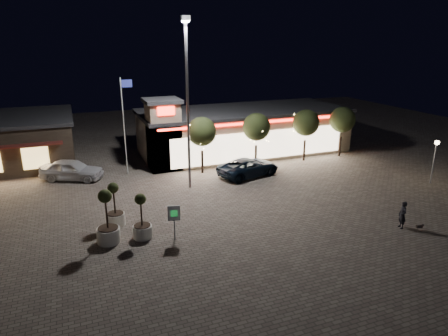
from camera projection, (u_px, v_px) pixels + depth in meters
name	position (u px, v px, depth m)	size (l,w,h in m)	color
ground	(196.00, 238.00, 22.88)	(90.00, 90.00, 0.00)	#665C53
retail_building	(240.00, 131.00, 39.49)	(20.40, 8.40, 6.10)	tan
floodlight_pole	(187.00, 95.00, 28.49)	(0.60, 0.40, 12.38)	gray
flagpole	(125.00, 118.00, 32.28)	(0.95, 0.10, 8.00)	white
lamp_post_east	(435.00, 153.00, 30.78)	(0.36, 0.36, 3.48)	gray
string_tree_a	(202.00, 132.00, 32.91)	(2.42, 2.42, 4.79)	#332319
string_tree_b	(256.00, 127.00, 34.63)	(2.42, 2.42, 4.79)	#332319
string_tree_c	(306.00, 123.00, 36.35)	(2.42, 2.42, 4.79)	#332319
string_tree_d	(342.00, 120.00, 37.73)	(2.42, 2.42, 4.79)	#332319
pickup_truck	(249.00, 167.00, 33.07)	(2.47, 5.37, 1.49)	black
white_sedan	(72.00, 170.00, 32.08)	(1.98, 4.92, 1.68)	silver
pedestrian	(403.00, 215.00, 23.84)	(0.61, 0.40, 1.68)	black
dog	(420.00, 226.00, 23.77)	(0.49, 0.25, 0.26)	#59514C
planter_left	(115.00, 212.00, 24.22)	(1.12, 1.12, 2.76)	silver
planter_mid	(108.00, 226.00, 22.10)	(1.28, 1.28, 3.16)	silver
planter_right	(142.00, 224.00, 22.69)	(1.10, 1.10, 2.69)	silver
valet_sign	(174.00, 216.00, 22.21)	(0.69, 0.21, 2.10)	gray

